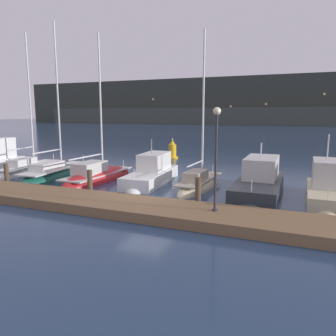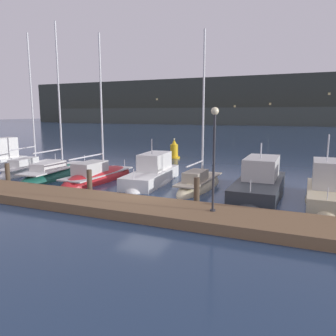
# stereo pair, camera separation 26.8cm
# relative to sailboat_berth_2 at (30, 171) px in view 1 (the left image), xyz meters

# --- Properties ---
(ground_plane) EXTENTS (400.00, 400.00, 0.00)m
(ground_plane) POSITION_rel_sailboat_berth_2_xyz_m (11.96, -3.97, -0.11)
(ground_plane) COLOR navy
(dock) EXTENTS (37.28, 2.80, 0.45)m
(dock) POSITION_rel_sailboat_berth_2_xyz_m (11.96, -6.14, 0.11)
(dock) COLOR brown
(dock) RESTS_ON ground
(mooring_pile_1) EXTENTS (0.28, 0.28, 1.46)m
(mooring_pile_1) POSITION_rel_sailboat_berth_2_xyz_m (2.69, -4.49, 0.61)
(mooring_pile_1) COLOR #4C3D2D
(mooring_pile_1) RESTS_ON ground
(mooring_pile_2) EXTENTS (0.28, 0.28, 1.48)m
(mooring_pile_2) POSITION_rel_sailboat_berth_2_xyz_m (8.87, -4.49, 0.62)
(mooring_pile_2) COLOR #4C3D2D
(mooring_pile_2) RESTS_ON ground
(mooring_pile_3) EXTENTS (0.28, 0.28, 1.53)m
(mooring_pile_3) POSITION_rel_sailboat_berth_2_xyz_m (15.05, -4.49, 0.65)
(mooring_pile_3) COLOR #4C3D2D
(mooring_pile_3) RESTS_ON ground
(sailboat_berth_2) EXTENTS (2.81, 7.33, 11.28)m
(sailboat_berth_2) POSITION_rel_sailboat_berth_2_xyz_m (0.00, 0.00, 0.00)
(sailboat_berth_2) COLOR white
(sailboat_berth_2) RESTS_ON ground
(sailboat_berth_3) EXTENTS (2.63, 7.80, 11.55)m
(sailboat_berth_3) POSITION_rel_sailboat_berth_2_xyz_m (3.35, -0.84, -0.01)
(sailboat_berth_3) COLOR #195647
(sailboat_berth_3) RESTS_ON ground
(sailboat_berth_4) EXTENTS (2.29, 7.37, 10.58)m
(sailboat_berth_4) POSITION_rel_sailboat_berth_2_xyz_m (6.72, -0.67, 0.00)
(sailboat_berth_4) COLOR red
(sailboat_berth_4) RESTS_ON ground
(motorboat_berth_5) EXTENTS (2.71, 6.84, 3.52)m
(motorboat_berth_5) POSITION_rel_sailboat_berth_2_xyz_m (10.45, 0.10, 0.20)
(motorboat_berth_5) COLOR white
(motorboat_berth_5) RESTS_ON ground
(sailboat_berth_6) EXTENTS (1.84, 6.19, 10.11)m
(sailboat_berth_6) POSITION_rel_sailboat_berth_2_xyz_m (13.80, -0.17, 0.00)
(sailboat_berth_6) COLOR beige
(sailboat_berth_6) RESTS_ON ground
(motorboat_berth_7) EXTENTS (2.57, 7.43, 3.53)m
(motorboat_berth_7) POSITION_rel_sailboat_berth_2_xyz_m (17.39, -0.19, 0.22)
(motorboat_berth_7) COLOR #2D3338
(motorboat_berth_7) RESTS_ON ground
(motorboat_berth_8) EXTENTS (1.85, 5.95, 3.97)m
(motorboat_berth_8) POSITION_rel_sailboat_berth_2_xyz_m (20.74, -0.49, 0.28)
(motorboat_berth_8) COLOR beige
(motorboat_berth_8) RESTS_ON ground
(channel_buoy) EXTENTS (1.17, 1.17, 2.03)m
(channel_buoy) POSITION_rel_sailboat_berth_2_xyz_m (7.33, 11.69, 0.65)
(channel_buoy) COLOR gold
(channel_buoy) RESTS_ON ground
(dock_lamppost) EXTENTS (0.32, 0.32, 4.32)m
(dock_lamppost) POSITION_rel_sailboat_berth_2_xyz_m (16.25, -5.97, 3.20)
(dock_lamppost) COLOR #2D2D33
(dock_lamppost) RESTS_ON dock
(hillside_backdrop) EXTENTS (240.00, 23.00, 18.81)m
(hillside_backdrop) POSITION_rel_sailboat_berth_2_xyz_m (8.50, 118.90, 8.58)
(hillside_backdrop) COLOR #333833
(hillside_backdrop) RESTS_ON ground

